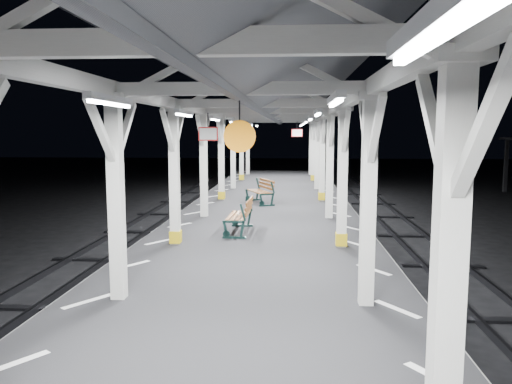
# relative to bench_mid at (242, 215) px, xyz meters

# --- Properties ---
(ground) EXTENTS (120.00, 120.00, 0.00)m
(ground) POSITION_rel_bench_mid_xyz_m (0.52, -3.51, -1.49)
(ground) COLOR black
(ground) RESTS_ON ground
(platform) EXTENTS (6.00, 50.00, 1.00)m
(platform) POSITION_rel_bench_mid_xyz_m (0.52, -3.51, -0.99)
(platform) COLOR black
(platform) RESTS_ON ground
(hazard_stripes_left) EXTENTS (1.00, 48.00, 0.01)m
(hazard_stripes_left) POSITION_rel_bench_mid_xyz_m (-1.93, -3.51, -0.48)
(hazard_stripes_left) COLOR silver
(hazard_stripes_left) RESTS_ON platform
(hazard_stripes_right) EXTENTS (1.00, 48.00, 0.01)m
(hazard_stripes_right) POSITION_rel_bench_mid_xyz_m (2.97, -3.51, -0.48)
(hazard_stripes_right) COLOR silver
(hazard_stripes_right) RESTS_ON platform
(track_left) EXTENTS (2.20, 60.00, 0.16)m
(track_left) POSITION_rel_bench_mid_xyz_m (-4.48, -3.51, -1.41)
(track_left) COLOR #2D2D33
(track_left) RESTS_ON ground
(track_right) EXTENTS (2.20, 60.00, 0.16)m
(track_right) POSITION_rel_bench_mid_xyz_m (5.52, -3.51, -1.41)
(track_right) COLOR #2D2D33
(track_right) RESTS_ON ground
(canopy) EXTENTS (5.40, 49.00, 4.65)m
(canopy) POSITION_rel_bench_mid_xyz_m (0.52, -3.52, 3.07)
(canopy) COLOR silver
(canopy) RESTS_ON platform
(bench_mid) EXTENTS (0.68, 1.71, 0.92)m
(bench_mid) POSITION_rel_bench_mid_xyz_m (0.00, 0.00, 0.00)
(bench_mid) COLOR black
(bench_mid) RESTS_ON platform
(bench_far) EXTENTS (1.23, 1.78, 0.91)m
(bench_far) POSITION_rel_bench_mid_xyz_m (0.20, 5.59, -0.00)
(bench_far) COLOR black
(bench_far) RESTS_ON platform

